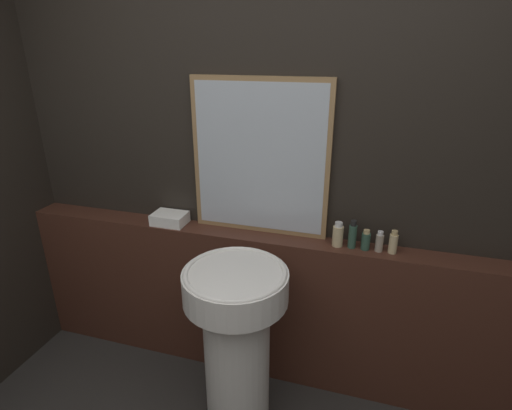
{
  "coord_description": "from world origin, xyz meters",
  "views": [
    {
      "loc": [
        0.47,
        -0.35,
        1.85
      ],
      "look_at": [
        -0.07,
        1.44,
        1.1
      ],
      "focal_mm": 28.0,
      "sensor_mm": 36.0,
      "label": 1
    }
  ],
  "objects_px": {
    "lotion_bottle": "(366,240)",
    "mirror": "(260,159)",
    "body_wash_bottle": "(379,242)",
    "pedestal_sink": "(237,338)",
    "shampoo_bottle": "(338,235)",
    "hand_soap_bottle": "(393,243)",
    "conditioner_bottle": "(352,235)",
    "towel_stack": "(170,218)"
  },
  "relations": [
    {
      "from": "lotion_bottle",
      "to": "mirror",
      "type": "bearing_deg",
      "value": 173.86
    },
    {
      "from": "lotion_bottle",
      "to": "body_wash_bottle",
      "type": "distance_m",
      "value": 0.07
    },
    {
      "from": "mirror",
      "to": "lotion_bottle",
      "type": "height_order",
      "value": "mirror"
    },
    {
      "from": "pedestal_sink",
      "to": "body_wash_bottle",
      "type": "height_order",
      "value": "body_wash_bottle"
    },
    {
      "from": "shampoo_bottle",
      "to": "hand_soap_bottle",
      "type": "relative_size",
      "value": 1.08
    },
    {
      "from": "lotion_bottle",
      "to": "hand_soap_bottle",
      "type": "height_order",
      "value": "hand_soap_bottle"
    },
    {
      "from": "mirror",
      "to": "shampoo_bottle",
      "type": "distance_m",
      "value": 0.56
    },
    {
      "from": "pedestal_sink",
      "to": "body_wash_bottle",
      "type": "relative_size",
      "value": 8.51
    },
    {
      "from": "shampoo_bottle",
      "to": "hand_soap_bottle",
      "type": "distance_m",
      "value": 0.27
    },
    {
      "from": "pedestal_sink",
      "to": "conditioner_bottle",
      "type": "distance_m",
      "value": 0.76
    },
    {
      "from": "towel_stack",
      "to": "conditioner_bottle",
      "type": "relative_size",
      "value": 1.29
    },
    {
      "from": "conditioner_bottle",
      "to": "mirror",
      "type": "bearing_deg",
      "value": 173.05
    },
    {
      "from": "towel_stack",
      "to": "shampoo_bottle",
      "type": "bearing_deg",
      "value": 0.0
    },
    {
      "from": "conditioner_bottle",
      "to": "body_wash_bottle",
      "type": "xyz_separation_m",
      "value": [
        0.13,
        0.0,
        -0.02
      ]
    },
    {
      "from": "pedestal_sink",
      "to": "towel_stack",
      "type": "bearing_deg",
      "value": 143.02
    },
    {
      "from": "hand_soap_bottle",
      "to": "mirror",
      "type": "bearing_deg",
      "value": 174.99
    },
    {
      "from": "pedestal_sink",
      "to": "lotion_bottle",
      "type": "height_order",
      "value": "lotion_bottle"
    },
    {
      "from": "towel_stack",
      "to": "shampoo_bottle",
      "type": "xyz_separation_m",
      "value": [
        0.95,
        0.0,
        0.03
      ]
    },
    {
      "from": "conditioner_bottle",
      "to": "hand_soap_bottle",
      "type": "height_order",
      "value": "conditioner_bottle"
    },
    {
      "from": "lotion_bottle",
      "to": "towel_stack",
      "type": "bearing_deg",
      "value": -180.0
    },
    {
      "from": "shampoo_bottle",
      "to": "pedestal_sink",
      "type": "bearing_deg",
      "value": -135.19
    },
    {
      "from": "towel_stack",
      "to": "body_wash_bottle",
      "type": "relative_size",
      "value": 1.78
    },
    {
      "from": "lotion_bottle",
      "to": "body_wash_bottle",
      "type": "relative_size",
      "value": 0.98
    },
    {
      "from": "towel_stack",
      "to": "hand_soap_bottle",
      "type": "xyz_separation_m",
      "value": [
        1.22,
        0.0,
        0.02
      ]
    },
    {
      "from": "towel_stack",
      "to": "shampoo_bottle",
      "type": "relative_size",
      "value": 1.47
    },
    {
      "from": "towel_stack",
      "to": "lotion_bottle",
      "type": "bearing_deg",
      "value": 0.0
    },
    {
      "from": "towel_stack",
      "to": "pedestal_sink",
      "type": "bearing_deg",
      "value": -36.98
    },
    {
      "from": "pedestal_sink",
      "to": "lotion_bottle",
      "type": "relative_size",
      "value": 8.65
    },
    {
      "from": "body_wash_bottle",
      "to": "pedestal_sink",
      "type": "bearing_deg",
      "value": -146.43
    },
    {
      "from": "pedestal_sink",
      "to": "shampoo_bottle",
      "type": "xyz_separation_m",
      "value": [
        0.41,
        0.41,
        0.42
      ]
    },
    {
      "from": "towel_stack",
      "to": "hand_soap_bottle",
      "type": "distance_m",
      "value": 1.22
    },
    {
      "from": "towel_stack",
      "to": "body_wash_bottle",
      "type": "xyz_separation_m",
      "value": [
        1.15,
        0.0,
        0.02
      ]
    },
    {
      "from": "shampoo_bottle",
      "to": "body_wash_bottle",
      "type": "distance_m",
      "value": 0.2
    },
    {
      "from": "conditioner_bottle",
      "to": "towel_stack",
      "type": "bearing_deg",
      "value": 180.0
    },
    {
      "from": "mirror",
      "to": "conditioner_bottle",
      "type": "distance_m",
      "value": 0.61
    },
    {
      "from": "shampoo_bottle",
      "to": "hand_soap_bottle",
      "type": "xyz_separation_m",
      "value": [
        0.27,
        0.0,
        -0.0
      ]
    },
    {
      "from": "hand_soap_bottle",
      "to": "shampoo_bottle",
      "type": "bearing_deg",
      "value": -180.0
    },
    {
      "from": "shampoo_bottle",
      "to": "mirror",
      "type": "bearing_deg",
      "value": 171.92
    },
    {
      "from": "pedestal_sink",
      "to": "conditioner_bottle",
      "type": "relative_size",
      "value": 6.18
    },
    {
      "from": "mirror",
      "to": "towel_stack",
      "type": "height_order",
      "value": "mirror"
    },
    {
      "from": "lotion_bottle",
      "to": "body_wash_bottle",
      "type": "bearing_deg",
      "value": -0.0
    },
    {
      "from": "mirror",
      "to": "towel_stack",
      "type": "xyz_separation_m",
      "value": [
        -0.52,
        -0.06,
        -0.38
      ]
    }
  ]
}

